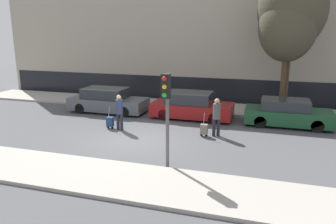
# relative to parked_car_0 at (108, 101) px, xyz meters

# --- Properties ---
(ground_plane) EXTENTS (80.00, 80.00, 0.00)m
(ground_plane) POSITION_rel_parked_car_0_xyz_m (3.43, -4.46, -0.66)
(ground_plane) COLOR #4C4C4F
(sidewalk_near) EXTENTS (28.00, 2.50, 0.12)m
(sidewalk_near) POSITION_rel_parked_car_0_xyz_m (3.43, -8.21, -0.60)
(sidewalk_near) COLOR #A39E93
(sidewalk_near) RESTS_ON ground_plane
(sidewalk_far) EXTENTS (28.00, 3.00, 0.12)m
(sidewalk_far) POSITION_rel_parked_car_0_xyz_m (3.43, 2.54, -0.60)
(sidewalk_far) COLOR #A39E93
(sidewalk_far) RESTS_ON ground_plane
(building_facade) EXTENTS (28.00, 2.47, 10.08)m
(building_facade) POSITION_rel_parked_car_0_xyz_m (3.43, 5.94, 4.36)
(building_facade) COLOR #A89E8C
(building_facade) RESTS_ON ground_plane
(parked_car_0) EXTENTS (4.51, 1.85, 1.42)m
(parked_car_0) POSITION_rel_parked_car_0_xyz_m (0.00, 0.00, 0.00)
(parked_car_0) COLOR #4C5156
(parked_car_0) RESTS_ON ground_plane
(parked_car_1) EXTENTS (4.35, 1.91, 1.44)m
(parked_car_1) POSITION_rel_parked_car_0_xyz_m (5.03, 0.07, 0.01)
(parked_car_1) COLOR maroon
(parked_car_1) RESTS_ON ground_plane
(parked_car_2) EXTENTS (4.17, 1.73, 1.35)m
(parked_car_2) POSITION_rel_parked_car_0_xyz_m (9.95, 0.02, -0.03)
(parked_car_2) COLOR #194728
(parked_car_2) RESTS_ON ground_plane
(pedestrian_left) EXTENTS (0.35, 0.34, 1.71)m
(pedestrian_left) POSITION_rel_parked_car_0_xyz_m (2.24, -3.11, 0.31)
(pedestrian_left) COLOR #23232D
(pedestrian_left) RESTS_ON ground_plane
(trolley_left) EXTENTS (0.34, 0.29, 1.12)m
(trolley_left) POSITION_rel_parked_car_0_xyz_m (1.69, -3.05, -0.32)
(trolley_left) COLOR navy
(trolley_left) RESTS_ON ground_plane
(pedestrian_right) EXTENTS (0.34, 0.34, 1.74)m
(pedestrian_right) POSITION_rel_parked_car_0_xyz_m (6.83, -2.71, 0.33)
(pedestrian_right) COLOR #23232D
(pedestrian_right) RESTS_ON ground_plane
(trolley_right) EXTENTS (0.34, 0.29, 1.10)m
(trolley_right) POSITION_rel_parked_car_0_xyz_m (6.32, -2.91, -0.32)
(trolley_right) COLOR slate
(trolley_right) RESTS_ON ground_plane
(traffic_light) EXTENTS (0.28, 0.47, 3.30)m
(traffic_light) POSITION_rel_parked_car_0_xyz_m (5.77, -6.83, 1.71)
(traffic_light) COLOR #515154
(traffic_light) RESTS_ON ground_plane
(bare_tree_near_crossing) EXTENTS (3.61, 3.61, 7.86)m
(bare_tree_near_crossing) POSITION_rel_parked_car_0_xyz_m (9.88, 2.40, 5.10)
(bare_tree_near_crossing) COLOR #4C3826
(bare_tree_near_crossing) RESTS_ON sidewalk_far
(bare_tree_down_street) EXTENTS (3.02, 3.02, 6.59)m
(bare_tree_down_street) POSITION_rel_parked_car_0_xyz_m (9.71, 1.99, 4.18)
(bare_tree_down_street) COLOR #4C3826
(bare_tree_down_street) RESTS_ON sidewalk_far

